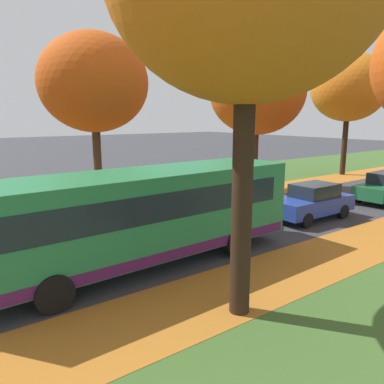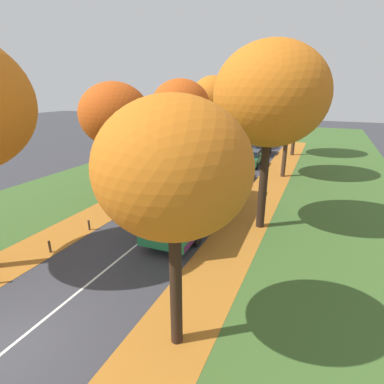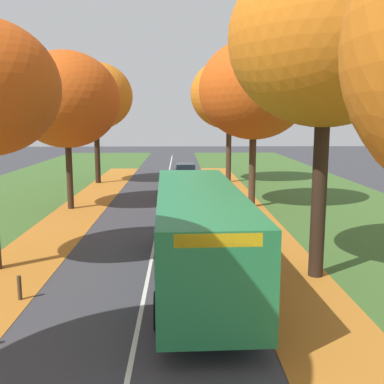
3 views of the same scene
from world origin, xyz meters
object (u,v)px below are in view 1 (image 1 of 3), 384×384
tree_left_near (94,83)px  tree_left_far (349,88)px  bus (143,213)px  tree_left_mid (257,91)px  bollard_fifth (53,224)px  car_blue_lead (312,201)px

tree_left_near → tree_left_far: tree_left_far is taller
tree_left_near → bus: tree_left_near is taller
bus → tree_left_mid: bearing=120.1°
tree_left_near → bollard_fifth: 6.60m
car_blue_lead → tree_left_mid: bearing=155.7°
tree_left_mid → car_blue_lead: size_ratio=2.08×
tree_left_mid → bollard_fifth: size_ratio=12.16×
tree_left_mid → tree_left_far: tree_left_far is taller
bus → bollard_fifth: bearing=-165.7°
tree_left_mid → bus: tree_left_mid is taller
tree_left_mid → tree_left_near: bearing=-90.5°
tree_left_near → tree_left_far: 20.77m
tree_left_near → bollard_fifth: size_ratio=11.54×
tree_left_near → tree_left_mid: size_ratio=0.95×
tree_left_mid → bollard_fifth: 14.47m
tree_left_near → car_blue_lead: tree_left_near is taller
tree_left_near → bus: 8.35m
tree_left_far → bollard_fifth: size_ratio=13.02×
car_blue_lead → tree_left_near: bearing=-131.7°
tree_left_far → bollard_fifth: tree_left_far is taller
tree_left_near → tree_left_far: size_ratio=0.89×
tree_left_far → bus: size_ratio=0.90×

